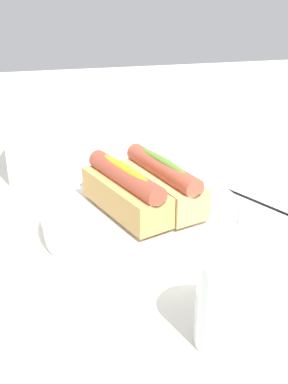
# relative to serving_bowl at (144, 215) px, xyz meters

# --- Properties ---
(ground_plane) EXTENTS (2.40, 2.40, 0.00)m
(ground_plane) POSITION_rel_serving_bowl_xyz_m (0.02, 0.01, -0.02)
(ground_plane) COLOR silver
(serving_bowl) EXTENTS (0.27, 0.27, 0.03)m
(serving_bowl) POSITION_rel_serving_bowl_xyz_m (0.00, 0.00, 0.00)
(serving_bowl) COLOR white
(serving_bowl) RESTS_ON ground_plane
(hotdog_front) EXTENTS (0.16, 0.09, 0.06)m
(hotdog_front) POSITION_rel_serving_bowl_xyz_m (0.01, -0.03, 0.04)
(hotdog_front) COLOR #DBB270
(hotdog_front) RESTS_ON serving_bowl
(hotdog_back) EXTENTS (0.16, 0.10, 0.06)m
(hotdog_back) POSITION_rel_serving_bowl_xyz_m (-0.01, 0.03, 0.04)
(hotdog_back) COLOR tan
(hotdog_back) RESTS_ON serving_bowl
(water_glass) EXTENTS (0.07, 0.07, 0.09)m
(water_glass) POSITION_rel_serving_bowl_xyz_m (-0.23, -0.02, 0.02)
(water_glass) COLOR white
(water_glass) RESTS_ON ground_plane
(napkin_box) EXTENTS (0.12, 0.07, 0.15)m
(napkin_box) POSITION_rel_serving_bowl_xyz_m (0.23, 0.15, 0.06)
(napkin_box) COLOR white
(napkin_box) RESTS_ON ground_plane
(chopstick_near) EXTENTS (0.20, 0.10, 0.01)m
(chopstick_near) POSITION_rel_serving_bowl_xyz_m (0.02, -0.19, -0.01)
(chopstick_near) COLOR black
(chopstick_near) RESTS_ON ground_plane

